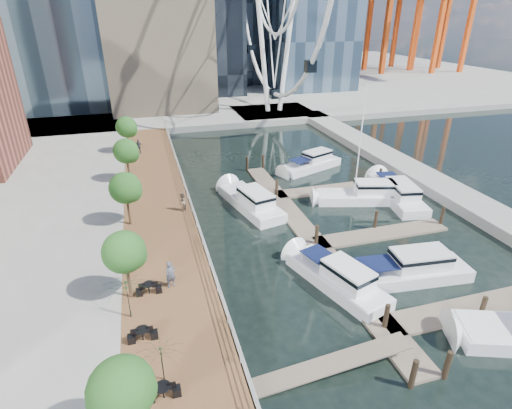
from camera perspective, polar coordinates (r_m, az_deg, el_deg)
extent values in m
plane|color=black|center=(26.17, 9.66, -15.48)|extent=(520.00, 520.00, 0.00)
cube|color=brown|center=(36.44, -13.62, -2.17)|extent=(6.00, 60.00, 1.00)
cube|color=#595954|center=(36.60, -8.95, -1.60)|extent=(0.25, 60.00, 1.00)
cube|color=gray|center=(120.97, -12.03, 17.24)|extent=(200.00, 114.00, 1.00)
cube|color=gray|center=(50.45, 20.85, 4.75)|extent=(4.00, 60.00, 1.00)
cube|color=gray|center=(75.16, 2.54, 12.88)|extent=(14.00, 12.00, 1.00)
cube|color=#6D6051|center=(34.59, 7.23, -3.94)|extent=(2.00, 32.00, 0.20)
cube|color=#6D6051|center=(29.44, 27.93, -13.04)|extent=(12.00, 2.00, 0.20)
cube|color=#6D6051|center=(35.72, 17.40, -4.00)|extent=(12.00, 2.00, 0.20)
cube|color=#6D6051|center=(43.42, 10.47, 2.20)|extent=(12.00, 2.00, 0.20)
cylinder|color=white|center=(72.62, 0.73, 23.22)|extent=(0.80, 0.80, 26.00)
cylinder|color=white|center=(74.21, 4.75, 23.19)|extent=(0.80, 0.80, 26.00)
sphere|color=#265B1E|center=(17.26, -18.67, -23.82)|extent=(2.60, 2.60, 2.60)
cylinder|color=#3F2B1C|center=(26.17, -17.70, -10.36)|extent=(0.20, 0.20, 2.40)
sphere|color=#265B1E|center=(25.04, -18.34, -6.46)|extent=(2.60, 2.60, 2.60)
cylinder|color=#3F2B1C|center=(34.85, -17.72, -0.91)|extent=(0.20, 0.20, 2.40)
sphere|color=#265B1E|center=(34.00, -18.19, 2.26)|extent=(2.60, 2.60, 2.60)
cylinder|color=#3F2B1C|center=(44.08, -17.73, 4.69)|extent=(0.20, 0.20, 2.40)
sphere|color=#265B1E|center=(43.42, -18.10, 7.27)|extent=(2.60, 2.60, 2.60)
cylinder|color=#3F2B1C|center=(53.60, -17.74, 8.32)|extent=(0.20, 0.20, 2.40)
sphere|color=#265B1E|center=(53.05, -18.04, 10.48)|extent=(2.60, 2.60, 2.60)
imported|color=#444B5B|center=(26.57, -12.10, -9.75)|extent=(0.77, 0.62, 1.85)
imported|color=#7E6857|center=(36.18, -10.52, 0.37)|extent=(0.96, 1.06, 1.76)
imported|color=#30343C|center=(53.07, -16.38, 7.98)|extent=(1.09, 0.57, 1.77)
imported|color=#0F3716|center=(20.83, -13.23, -21.30)|extent=(2.51, 2.55, 2.12)
imported|color=#0E3618|center=(24.56, -17.79, -12.75)|extent=(2.89, 2.94, 2.61)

